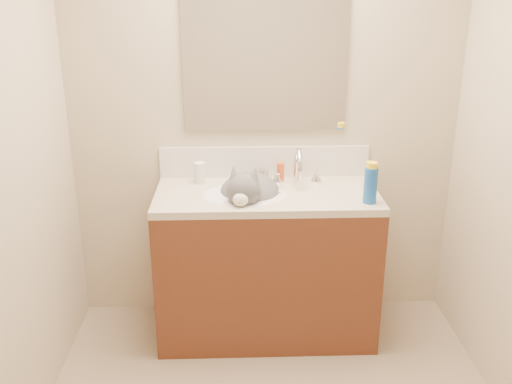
{
  "coord_description": "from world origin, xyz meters",
  "views": [
    {
      "loc": [
        -0.16,
        -1.9,
        1.92
      ],
      "look_at": [
        -0.06,
        0.92,
        0.88
      ],
      "focal_mm": 40.0,
      "sensor_mm": 36.0,
      "label": 1
    }
  ],
  "objects": [
    {
      "name": "backsplash",
      "position": [
        0.0,
        1.24,
        0.95
      ],
      "size": [
        1.2,
        0.02,
        0.18
      ],
      "primitive_type": "cube",
      "color": "silver",
      "rests_on": "counter_slab"
    },
    {
      "name": "toothbrush",
      "position": [
        0.06,
        1.03,
        0.87
      ],
      "size": [
        0.03,
        0.14,
        0.01
      ],
      "primitive_type": "cube",
      "rotation": [
        0.0,
        0.0,
        0.09
      ],
      "color": "silver",
      "rests_on": "counter_slab"
    },
    {
      "name": "amber_bottle",
      "position": [
        0.09,
        1.17,
        0.91
      ],
      "size": [
        0.05,
        0.05,
        0.1
      ],
      "primitive_type": "cylinder",
      "rotation": [
        0.0,
        0.0,
        -0.19
      ],
      "color": "#C64317",
      "rests_on": "counter_slab"
    },
    {
      "name": "toothbrush_head",
      "position": [
        0.06,
        1.03,
        0.87
      ],
      "size": [
        0.02,
        0.03,
        0.01
      ],
      "primitive_type": "cube",
      "rotation": [
        0.0,
        0.0,
        0.09
      ],
      "color": "#71A0F0",
      "rests_on": "counter_slab"
    },
    {
      "name": "counter_slab",
      "position": [
        0.0,
        0.97,
        0.84
      ],
      "size": [
        1.2,
        0.55,
        0.04
      ],
      "primitive_type": "cube",
      "color": "beige",
      "rests_on": "vanity_cabinet"
    },
    {
      "name": "spray_can",
      "position": [
        0.52,
        0.8,
        0.95
      ],
      "size": [
        0.07,
        0.07,
        0.19
      ],
      "primitive_type": "cylinder",
      "rotation": [
        0.0,
        0.0,
        0.06
      ],
      "color": "#1851A8",
      "rests_on": "counter_slab"
    },
    {
      "name": "room_shell",
      "position": [
        0.0,
        0.0,
        1.49
      ],
      "size": [
        2.24,
        2.54,
        2.52
      ],
      "color": "tan",
      "rests_on": "ground"
    },
    {
      "name": "basin",
      "position": [
        -0.12,
        0.94,
        0.79
      ],
      "size": [
        0.45,
        0.36,
        0.14
      ],
      "primitive_type": "ellipsoid",
      "color": "white",
      "rests_on": "vanity_cabinet"
    },
    {
      "name": "cat",
      "position": [
        -0.09,
        0.97,
        0.85
      ],
      "size": [
        0.41,
        0.5,
        0.35
      ],
      "rotation": [
        0.0,
        0.0,
        -0.22
      ],
      "color": "#4D4B4D",
      "rests_on": "basin"
    },
    {
      "name": "mirror",
      "position": [
        0.0,
        1.24,
        1.54
      ],
      "size": [
        0.9,
        0.02,
        0.8
      ],
      "primitive_type": "cube",
      "color": "white",
      "rests_on": "room_shell"
    },
    {
      "name": "spray_cap",
      "position": [
        0.52,
        0.8,
        1.06
      ],
      "size": [
        0.06,
        0.06,
        0.04
      ],
      "primitive_type": "cylinder",
      "rotation": [
        0.0,
        0.0,
        0.06
      ],
      "color": "yellow",
      "rests_on": "spray_can"
    },
    {
      "name": "vanity_cabinet",
      "position": [
        0.0,
        0.97,
        0.41
      ],
      "size": [
        1.2,
        0.55,
        0.82
      ],
      "primitive_type": "cube",
      "color": "#532716",
      "rests_on": "ground"
    },
    {
      "name": "silver_jar",
      "position": [
        -0.01,
        1.17,
        0.89
      ],
      "size": [
        0.06,
        0.06,
        0.06
      ],
      "primitive_type": "cylinder",
      "rotation": [
        0.0,
        0.0,
        -0.19
      ],
      "color": "#B7B7BC",
      "rests_on": "counter_slab"
    },
    {
      "name": "pill_bottle",
      "position": [
        -0.37,
        1.14,
        0.92
      ],
      "size": [
        0.07,
        0.07,
        0.12
      ],
      "primitive_type": "cylinder",
      "rotation": [
        0.0,
        0.0,
        0.15
      ],
      "color": "silver",
      "rests_on": "counter_slab"
    },
    {
      "name": "pill_label",
      "position": [
        -0.37,
        1.14,
        0.9
      ],
      "size": [
        0.06,
        0.06,
        0.04
      ],
      "primitive_type": "cylinder",
      "rotation": [
        0.0,
        0.0,
        0.15
      ],
      "color": "orange",
      "rests_on": "pill_bottle"
    },
    {
      "name": "faucet",
      "position": [
        0.18,
        1.11,
        0.95
      ],
      "size": [
        0.28,
        0.2,
        0.21
      ],
      "color": "silver",
      "rests_on": "counter_slab"
    }
  ]
}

